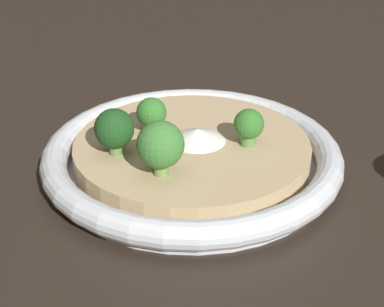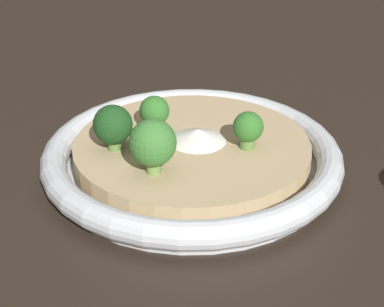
# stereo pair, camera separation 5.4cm
# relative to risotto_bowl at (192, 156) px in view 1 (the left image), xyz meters

# --- Properties ---
(ground_plane) EXTENTS (6.00, 6.00, 0.00)m
(ground_plane) POSITION_rel_risotto_bowl_xyz_m (0.00, 0.00, -0.02)
(ground_plane) COLOR #2D231C
(risotto_bowl) EXTENTS (0.28, 0.28, 0.03)m
(risotto_bowl) POSITION_rel_risotto_bowl_xyz_m (0.00, 0.00, 0.00)
(risotto_bowl) COLOR silver
(risotto_bowl) RESTS_ON ground_plane
(cheese_sprinkle) EXTENTS (0.05, 0.05, 0.01)m
(cheese_sprinkle) POSITION_rel_risotto_bowl_xyz_m (0.00, -0.01, 0.02)
(cheese_sprinkle) COLOR white
(cheese_sprinkle) RESTS_ON risotto_bowl
(broccoli_back_left) EXTENTS (0.04, 0.04, 0.05)m
(broccoli_back_left) POSITION_rel_risotto_bowl_xyz_m (-0.04, 0.05, 0.04)
(broccoli_back_left) COLOR #759E4C
(broccoli_back_left) RESTS_ON risotto_bowl
(broccoli_front) EXTENTS (0.03, 0.03, 0.03)m
(broccoli_front) POSITION_rel_risotto_bowl_xyz_m (-0.03, -0.04, 0.03)
(broccoli_front) COLOR #668E47
(broccoli_front) RESTS_ON risotto_bowl
(broccoli_right) EXTENTS (0.03, 0.03, 0.03)m
(broccoli_right) POSITION_rel_risotto_bowl_xyz_m (0.03, 0.03, 0.03)
(broccoli_right) COLOR #759E4C
(broccoli_right) RESTS_ON risotto_bowl
(broccoli_back_right) EXTENTS (0.04, 0.04, 0.04)m
(broccoli_back_right) POSITION_rel_risotto_bowl_xyz_m (0.01, 0.07, 0.04)
(broccoli_back_right) COLOR #668E47
(broccoli_back_right) RESTS_ON risotto_bowl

